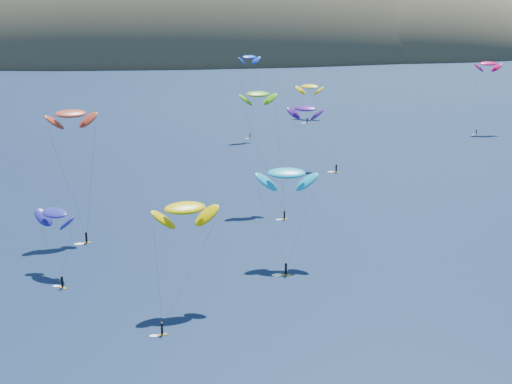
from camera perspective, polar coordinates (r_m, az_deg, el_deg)
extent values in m
ellipsoid|color=#3D3526|center=(602.35, -6.45, 9.77)|extent=(600.00, 300.00, 210.00)
ellipsoid|color=#3D3526|center=(611.47, 9.02, 10.06)|extent=(320.00, 220.00, 156.00)
ellipsoid|color=#3D3526|center=(693.72, 17.62, 10.48)|extent=(240.00, 180.00, 84.00)
cube|color=gold|center=(93.91, -7.52, -11.25)|extent=(1.36, 0.62, 0.07)
cylinder|color=black|center=(93.55, -7.53, -10.79)|extent=(0.31, 0.31, 1.41)
sphere|color=#8C6047|center=(93.20, -7.55, -10.34)|extent=(0.24, 0.24, 0.24)
ellipsoid|color=#E8C800|center=(98.22, -5.70, -1.28)|extent=(9.54, 5.73, 4.98)
cube|color=gold|center=(139.93, 2.28, -2.19)|extent=(1.43, 0.60, 0.08)
cylinder|color=black|center=(139.68, 2.28, -1.85)|extent=(0.33, 0.33, 1.48)
sphere|color=#8C6047|center=(139.43, 2.28, -1.51)|extent=(0.25, 0.25, 0.25)
ellipsoid|color=#65C112|center=(145.44, 0.16, 7.84)|extent=(7.92, 4.55, 4.18)
cube|color=gold|center=(222.95, -0.49, 4.32)|extent=(1.31, 0.82, 0.07)
cylinder|color=black|center=(222.80, -0.49, 4.52)|extent=(0.30, 0.30, 1.36)
sphere|color=#8C6047|center=(222.66, -0.49, 4.72)|extent=(0.23, 0.23, 0.23)
ellipsoid|color=blue|center=(221.74, -0.54, 10.76)|extent=(7.97, 5.85, 4.04)
cube|color=gold|center=(112.04, 2.40, -6.65)|extent=(1.67, 0.72, 0.09)
cylinder|color=black|center=(111.67, 2.41, -6.17)|extent=(0.38, 0.38, 1.73)
sphere|color=#8C6047|center=(111.31, 2.41, -5.69)|extent=(0.29, 0.29, 0.29)
ellipsoid|color=#0FAECC|center=(114.71, 2.47, 1.52)|extent=(10.06, 5.87, 5.29)
cube|color=gold|center=(179.17, 6.43, 1.57)|extent=(1.64, 1.30, 0.09)
cylinder|color=black|center=(178.94, 6.44, 1.90)|extent=(0.39, 0.39, 1.76)
sphere|color=#8C6047|center=(178.71, 6.45, 2.22)|extent=(0.30, 0.30, 0.30)
ellipsoid|color=#42107A|center=(181.98, 3.96, 6.70)|extent=(10.09, 8.67, 5.16)
cube|color=gold|center=(240.28, 17.19, 4.43)|extent=(1.29, 0.43, 0.07)
cylinder|color=black|center=(240.14, 17.21, 4.61)|extent=(0.30, 0.30, 1.36)
sphere|color=#8C6047|center=(240.01, 17.22, 4.80)|extent=(0.23, 0.23, 0.23)
ellipsoid|color=#D60055|center=(244.61, 18.08, 9.75)|extent=(8.87, 4.46, 4.84)
cube|color=gold|center=(129.82, -13.39, -3.98)|extent=(1.69, 0.91, 0.09)
cylinder|color=black|center=(129.50, -13.42, -3.56)|extent=(0.38, 0.38, 1.73)
sphere|color=#8C6047|center=(129.19, -13.45, -3.13)|extent=(0.29, 0.29, 0.29)
ellipsoid|color=#B8381E|center=(130.77, -14.59, 6.09)|extent=(9.46, 6.35, 4.83)
cube|color=gold|center=(111.05, -15.21, -7.40)|extent=(1.35, 1.32, 0.08)
cylinder|color=black|center=(110.71, -15.25, -6.96)|extent=(0.34, 0.34, 1.56)
sphere|color=#8C6047|center=(110.38, -15.28, -6.52)|extent=(0.26, 0.26, 0.26)
ellipsoid|color=navy|center=(115.51, -15.81, -1.61)|extent=(8.32, 8.20, 4.45)
cube|color=gold|center=(251.53, 4.11, 5.51)|extent=(1.61, 1.12, 0.09)
cylinder|color=black|center=(251.37, 4.12, 5.73)|extent=(0.37, 0.37, 1.68)
sphere|color=#8C6047|center=(251.21, 4.12, 5.95)|extent=(0.28, 0.28, 0.28)
ellipsoid|color=yellow|center=(262.00, 4.31, 8.42)|extent=(10.89, 8.56, 5.51)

